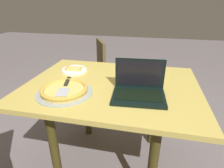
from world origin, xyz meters
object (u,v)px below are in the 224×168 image
Objects in this scene: pizza_plate at (74,70)px; pizza_tray at (64,90)px; dining_table at (112,96)px; table_knife at (122,67)px; chair_far at (94,71)px; laptop at (139,89)px.

pizza_plate is 0.59× the size of pizza_tray.
pizza_plate is (0.37, -0.18, 0.12)m from dining_table.
pizza_plate reaches higher than dining_table.
pizza_plate is at bearing 24.27° from table_knife.
pizza_plate is 0.81m from chair_far.
dining_table is 1.41× the size of chair_far.
pizza_tray is 1.19m from chair_far.
chair_far is at bearing -81.18° from pizza_tray.
laptop is at bearing -170.65° from pizza_tray.
dining_table is at bearing -142.18° from pizza_tray.
pizza_plate is at bearing -25.83° from dining_table.
laptop is 0.52m from table_knife.
dining_table is at bearing -32.44° from laptop.
pizza_tray is 0.42× the size of chair_far.
pizza_plate is 0.40m from pizza_tray.
pizza_tray is (0.47, 0.08, -0.02)m from laptop.
pizza_tray is at bearing 104.38° from pizza_plate.
laptop is 1.29m from chair_far.
dining_table is 0.36m from pizza_tray.
laptop is 1.58× the size of pizza_plate.
laptop is 0.39× the size of chair_far.
table_knife is at bearing -68.32° from laptop.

